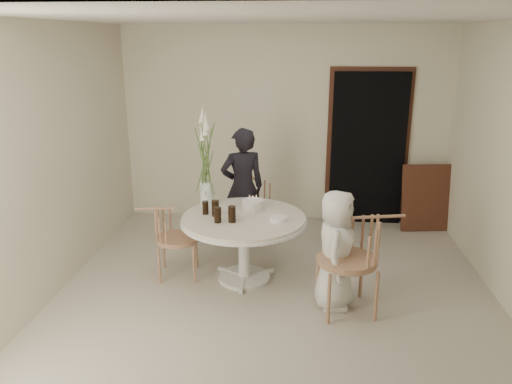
# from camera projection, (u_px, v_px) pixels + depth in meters

# --- Properties ---
(ground) EXTENTS (4.50, 4.50, 0.00)m
(ground) POSITION_uv_depth(u_px,v_px,m) (275.00, 291.00, 5.20)
(ground) COLOR beige
(ground) RESTS_ON ground
(room_shell) EXTENTS (4.50, 4.50, 4.50)m
(room_shell) POSITION_uv_depth(u_px,v_px,m) (277.00, 138.00, 4.71)
(room_shell) COLOR silver
(room_shell) RESTS_ON ground
(doorway) EXTENTS (1.00, 0.10, 2.10)m
(doorway) POSITION_uv_depth(u_px,v_px,m) (368.00, 150.00, 6.87)
(doorway) COLOR black
(doorway) RESTS_ON ground
(door_trim) EXTENTS (1.12, 0.03, 2.22)m
(door_trim) POSITION_uv_depth(u_px,v_px,m) (368.00, 145.00, 6.89)
(door_trim) COLOR #592E1E
(door_trim) RESTS_ON ground
(table) EXTENTS (1.33, 1.33, 0.73)m
(table) POSITION_uv_depth(u_px,v_px,m) (244.00, 227.00, 5.28)
(table) COLOR silver
(table) RESTS_ON ground
(picture_frame) EXTENTS (0.70, 0.28, 0.90)m
(picture_frame) POSITION_uv_depth(u_px,v_px,m) (427.00, 198.00, 6.75)
(picture_frame) COLOR #592E1E
(picture_frame) RESTS_ON ground
(chair_far) EXTENTS (0.56, 0.59, 0.82)m
(chair_far) POSITION_uv_depth(u_px,v_px,m) (254.00, 199.00, 6.45)
(chair_far) COLOR #AB7B5D
(chair_far) RESTS_ON ground
(chair_right) EXTENTS (0.64, 0.61, 0.97)m
(chair_right) POSITION_uv_depth(u_px,v_px,m) (362.00, 249.00, 4.68)
(chair_right) COLOR #AB7B5D
(chair_right) RESTS_ON ground
(chair_left) EXTENTS (0.52, 0.49, 0.81)m
(chair_left) POSITION_uv_depth(u_px,v_px,m) (167.00, 232.00, 5.40)
(chair_left) COLOR #AB7B5D
(chair_left) RESTS_ON ground
(girl) EXTENTS (0.64, 0.53, 1.50)m
(girl) POSITION_uv_depth(u_px,v_px,m) (243.00, 188.00, 6.17)
(girl) COLOR black
(girl) RESTS_ON ground
(boy) EXTENTS (0.45, 0.63, 1.18)m
(boy) POSITION_uv_depth(u_px,v_px,m) (336.00, 250.00, 4.77)
(boy) COLOR white
(boy) RESTS_ON ground
(birthday_cake) EXTENTS (0.23, 0.23, 0.16)m
(birthday_cake) POSITION_uv_depth(u_px,v_px,m) (253.00, 205.00, 5.44)
(birthday_cake) COLOR white
(birthday_cake) RESTS_ON table
(cola_tumbler_a) EXTENTS (0.08, 0.08, 0.17)m
(cola_tumbler_a) POSITION_uv_depth(u_px,v_px,m) (232.00, 214.00, 5.07)
(cola_tumbler_a) COLOR black
(cola_tumbler_a) RESTS_ON table
(cola_tumbler_b) EXTENTS (0.09, 0.09, 0.16)m
(cola_tumbler_b) POSITION_uv_depth(u_px,v_px,m) (218.00, 215.00, 5.06)
(cola_tumbler_b) COLOR black
(cola_tumbler_b) RESTS_ON table
(cola_tumbler_c) EXTENTS (0.08, 0.08, 0.14)m
(cola_tumbler_c) POSITION_uv_depth(u_px,v_px,m) (205.00, 208.00, 5.30)
(cola_tumbler_c) COLOR black
(cola_tumbler_c) RESTS_ON table
(cola_tumbler_d) EXTENTS (0.10, 0.10, 0.17)m
(cola_tumbler_d) POSITION_uv_depth(u_px,v_px,m) (215.00, 208.00, 5.24)
(cola_tumbler_d) COLOR black
(cola_tumbler_d) RESTS_ON table
(plate_stack) EXTENTS (0.19, 0.19, 0.05)m
(plate_stack) POSITION_uv_depth(u_px,v_px,m) (278.00, 219.00, 5.12)
(plate_stack) COLOR white
(plate_stack) RESTS_ON table
(flower_vase) EXTENTS (0.15, 0.15, 1.10)m
(flower_vase) POSITION_uv_depth(u_px,v_px,m) (206.00, 160.00, 5.43)
(flower_vase) COLOR silver
(flower_vase) RESTS_ON table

